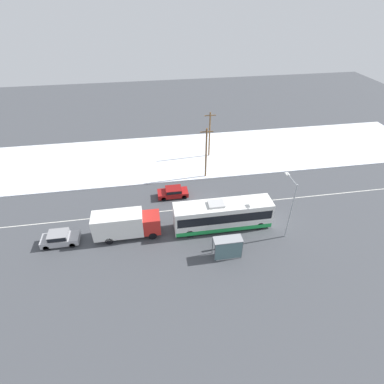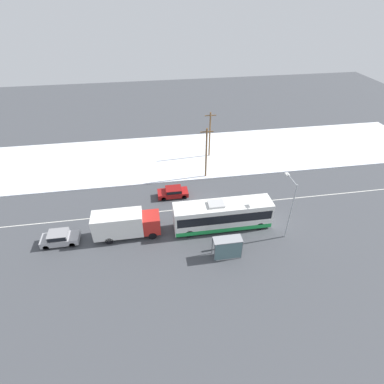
{
  "view_description": "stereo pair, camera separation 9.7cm",
  "coord_description": "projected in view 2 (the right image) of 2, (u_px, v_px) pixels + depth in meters",
  "views": [
    {
      "loc": [
        -6.73,
        -29.51,
        23.9
      ],
      "look_at": [
        -1.67,
        1.61,
        1.4
      ],
      "focal_mm": 28.0,
      "sensor_mm": 36.0,
      "label": 1
    },
    {
      "loc": [
        -6.63,
        -29.53,
        23.9
      ],
      "look_at": [
        -1.67,
        1.61,
        1.4
      ],
      "focal_mm": 28.0,
      "sensor_mm": 36.0,
      "label": 2
    }
  ],
  "objects": [
    {
      "name": "ground_plane",
      "position": [
        207.0,
        207.0,
        38.47
      ],
      "size": [
        120.0,
        120.0,
        0.0
      ],
      "primitive_type": "plane",
      "color": "#424449"
    },
    {
      "name": "snow_lot",
      "position": [
        190.0,
        155.0,
        49.75
      ],
      "size": [
        80.0,
        15.3,
        0.12
      ],
      "color": "silver",
      "rests_on": "ground_plane"
    },
    {
      "name": "lane_marking_center",
      "position": [
        207.0,
        207.0,
        38.47
      ],
      "size": [
        60.0,
        0.12,
        0.0
      ],
      "color": "silver",
      "rests_on": "ground_plane"
    },
    {
      "name": "city_bus",
      "position": [
        223.0,
        215.0,
        34.41
      ],
      "size": [
        11.27,
        2.57,
        3.58
      ],
      "color": "white",
      "rests_on": "ground_plane"
    },
    {
      "name": "box_truck",
      "position": [
        125.0,
        224.0,
        33.19
      ],
      "size": [
        7.36,
        2.3,
        3.17
      ],
      "color": "silver",
      "rests_on": "ground_plane"
    },
    {
      "name": "sedan_car",
      "position": [
        173.0,
        192.0,
        39.87
      ],
      "size": [
        4.03,
        1.8,
        1.36
      ],
      "rotation": [
        0.0,
        0.0,
        3.14
      ],
      "color": "maroon",
      "rests_on": "ground_plane"
    },
    {
      "name": "parked_car_near_truck",
      "position": [
        60.0,
        238.0,
        32.72
      ],
      "size": [
        4.01,
        1.8,
        1.54
      ],
      "color": "#9E9EA3",
      "rests_on": "ground_plane"
    },
    {
      "name": "pedestrian_at_stop",
      "position": [
        219.0,
        242.0,
        31.89
      ],
      "size": [
        0.59,
        0.26,
        1.63
      ],
      "color": "#23232D",
      "rests_on": "ground_plane"
    },
    {
      "name": "bus_shelter",
      "position": [
        228.0,
        246.0,
        30.51
      ],
      "size": [
        2.96,
        1.2,
        2.4
      ],
      "color": "gray",
      "rests_on": "ground_plane"
    },
    {
      "name": "streetlamp",
      "position": [
        290.0,
        202.0,
        31.84
      ],
      "size": [
        0.36,
        2.7,
        7.12
      ],
      "color": "#9EA3A8",
      "rests_on": "ground_plane"
    },
    {
      "name": "utility_pole_roadside",
      "position": [
        206.0,
        152.0,
        42.05
      ],
      "size": [
        1.8,
        0.24,
        7.64
      ],
      "color": "brown",
      "rests_on": "ground_plane"
    },
    {
      "name": "utility_pole_snowlot",
      "position": [
        210.0,
        134.0,
        47.25
      ],
      "size": [
        1.8,
        0.24,
        7.47
      ],
      "color": "brown",
      "rests_on": "ground_plane"
    }
  ]
}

